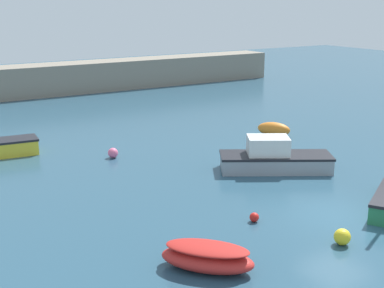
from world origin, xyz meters
TOP-DOWN VIEW (x-y plane):
  - ground_plane at (0.00, 0.00)m, footprint 120.00×120.00m
  - harbor_breakwater at (0.00, 33.69)m, footprint 44.48×3.38m
  - motorboat_with_cabin at (1.54, 5.79)m, footprint 5.72×4.46m
  - dinghy_near_pier at (6.11, 11.20)m, footprint 1.87×2.26m
  - rowboat_with_red_cover at (-6.88, -1.00)m, footprint 3.02×3.16m
  - mooring_buoy_yellow at (-1.89, -1.99)m, footprint 0.59×0.59m
  - mooring_buoy_red at (-3.26, 1.20)m, footprint 0.37×0.37m
  - mooring_buoy_pink at (-4.42, 12.05)m, footprint 0.55×0.55m

SIDE VIEW (x-z plane):
  - ground_plane at x=0.00m, z-range -0.20..0.00m
  - mooring_buoy_red at x=-3.26m, z-range 0.00..0.37m
  - mooring_buoy_pink at x=-4.42m, z-range 0.00..0.55m
  - mooring_buoy_yellow at x=-1.89m, z-range 0.00..0.59m
  - rowboat_with_red_cover at x=-6.88m, z-range 0.00..0.85m
  - dinghy_near_pier at x=6.11m, z-range 0.00..0.88m
  - motorboat_with_cabin at x=1.54m, z-range -0.24..1.50m
  - harbor_breakwater at x=0.00m, z-range 0.00..2.70m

